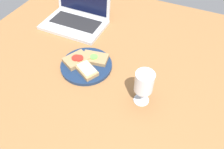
{
  "coord_description": "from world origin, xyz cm",
  "views": [
    {
      "loc": [
        33.72,
        -61.36,
        74.6
      ],
      "look_at": [
        8.23,
        -5.9,
        8.0
      ],
      "focal_mm": 35.0,
      "sensor_mm": 36.0,
      "label": 1
    }
  ],
  "objects_px": {
    "plate": "(86,65)",
    "sandwich_with_tomato": "(76,60)",
    "laptop": "(77,15)",
    "sandwich_with_cucumber": "(95,58)",
    "wine_glass": "(144,83)",
    "sandwich_with_cheese": "(87,70)"
  },
  "relations": [
    {
      "from": "laptop",
      "to": "sandwich_with_tomato",
      "type": "bearing_deg",
      "value": -59.93
    },
    {
      "from": "sandwich_with_tomato",
      "to": "sandwich_with_cheese",
      "type": "bearing_deg",
      "value": -26.76
    },
    {
      "from": "sandwich_with_tomato",
      "to": "wine_glass",
      "type": "distance_m",
      "value": 0.36
    },
    {
      "from": "plate",
      "to": "wine_glass",
      "type": "height_order",
      "value": "wine_glass"
    },
    {
      "from": "wine_glass",
      "to": "laptop",
      "type": "bearing_deg",
      "value": 144.46
    },
    {
      "from": "sandwich_with_cheese",
      "to": "sandwich_with_tomato",
      "type": "height_order",
      "value": "sandwich_with_tomato"
    },
    {
      "from": "sandwich_with_tomato",
      "to": "wine_glass",
      "type": "xyz_separation_m",
      "value": [
        0.34,
        -0.07,
        0.08
      ]
    },
    {
      "from": "sandwich_with_cucumber",
      "to": "wine_glass",
      "type": "relative_size",
      "value": 0.83
    },
    {
      "from": "wine_glass",
      "to": "sandwich_with_cheese",
      "type": "bearing_deg",
      "value": 172.92
    },
    {
      "from": "plate",
      "to": "laptop",
      "type": "bearing_deg",
      "value": 126.91
    },
    {
      "from": "plate",
      "to": "sandwich_with_tomato",
      "type": "distance_m",
      "value": 0.05
    },
    {
      "from": "wine_glass",
      "to": "plate",
      "type": "bearing_deg",
      "value": 165.8
    },
    {
      "from": "sandwich_with_cheese",
      "to": "sandwich_with_cucumber",
      "type": "height_order",
      "value": "sandwich_with_cheese"
    },
    {
      "from": "sandwich_with_cheese",
      "to": "sandwich_with_cucumber",
      "type": "xyz_separation_m",
      "value": [
        -0.01,
        0.08,
        -0.0
      ]
    },
    {
      "from": "sandwich_with_cheese",
      "to": "laptop",
      "type": "relative_size",
      "value": 0.34
    },
    {
      "from": "plate",
      "to": "wine_glass",
      "type": "xyz_separation_m",
      "value": [
        0.29,
        -0.07,
        0.1
      ]
    },
    {
      "from": "sandwich_with_cucumber",
      "to": "sandwich_with_tomato",
      "type": "relative_size",
      "value": 0.99
    },
    {
      "from": "plate",
      "to": "sandwich_with_tomato",
      "type": "xyz_separation_m",
      "value": [
        -0.05,
        -0.0,
        0.02
      ]
    },
    {
      "from": "plate",
      "to": "sandwich_with_cucumber",
      "type": "distance_m",
      "value": 0.05
    },
    {
      "from": "sandwich_with_cheese",
      "to": "plate",
      "type": "bearing_deg",
      "value": 123.53
    },
    {
      "from": "sandwich_with_cucumber",
      "to": "laptop",
      "type": "height_order",
      "value": "laptop"
    },
    {
      "from": "sandwich_with_cheese",
      "to": "sandwich_with_tomato",
      "type": "bearing_deg",
      "value": 153.24
    }
  ]
}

